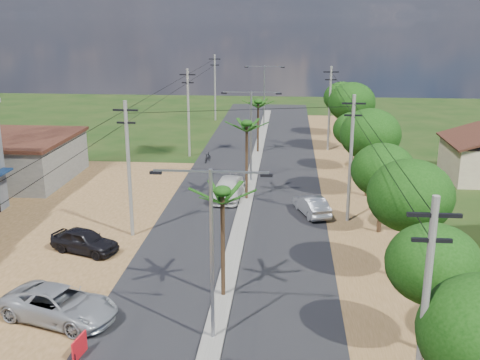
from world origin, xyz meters
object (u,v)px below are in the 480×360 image
Objects in this scene: car_white_far at (228,189)px; roadside_sign at (80,347)px; car_silver_mid at (312,206)px; car_parked_dark at (85,241)px; car_parked_silver at (60,305)px.

car_white_far is 4.61× the size of roadside_sign.
car_silver_mid is 0.98× the size of car_parked_dark.
car_white_far is 13.71m from car_parked_dark.
car_parked_dark is 11.41m from roadside_sign.
car_parked_silver reaches higher than car_silver_mid.
roadside_sign is (-4.00, -22.17, -0.30)m from car_white_far.
car_white_far is 0.95× the size of car_parked_silver.
car_white_far reaches higher than roadside_sign.
car_white_far is at bearing 87.88° from roadside_sign.
car_silver_mid is at bearing 69.03° from roadside_sign.
roadside_sign is (2.00, -2.90, -0.30)m from car_parked_silver.
car_white_far is at bearing -45.80° from car_silver_mid.
car_parked_dark is at bearing -120.19° from car_white_far.
car_parked_silver is 8.08m from car_parked_dark.
roadside_sign is at bearing -128.43° from car_parked_silver.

